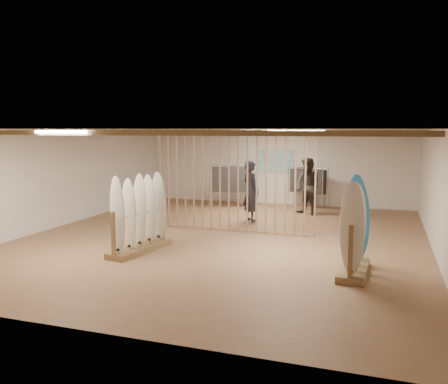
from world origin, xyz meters
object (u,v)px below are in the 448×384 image
(clothing_rack_a, at_px, (230,179))
(shopper_b, at_px, (308,183))
(clothing_rack_b, at_px, (308,181))
(shopper_a, at_px, (251,187))
(rack_right, at_px, (355,242))
(rack_left, at_px, (140,226))

(clothing_rack_a, height_order, shopper_b, shopper_b)
(clothing_rack_b, relative_size, shopper_a, 0.70)
(clothing_rack_b, xyz_separation_m, shopper_a, (-1.26, -3.01, 0.09))
(clothing_rack_a, relative_size, clothing_rack_b, 1.05)
(rack_right, xyz_separation_m, shopper_a, (-3.33, 4.46, 0.43))
(rack_left, xyz_separation_m, clothing_rack_b, (2.69, 7.32, 0.36))
(clothing_rack_a, bearing_deg, shopper_b, -26.15)
(clothing_rack_a, relative_size, shopper_b, 0.73)
(rack_right, distance_m, clothing_rack_a, 8.22)
(rack_right, relative_size, clothing_rack_b, 1.24)
(clothing_rack_b, bearing_deg, shopper_b, -59.38)
(clothing_rack_a, xyz_separation_m, clothing_rack_b, (2.66, 0.75, -0.05))
(rack_left, bearing_deg, shopper_b, 73.95)
(rack_left, relative_size, rack_right, 1.04)
(rack_right, bearing_deg, shopper_a, 128.84)
(rack_left, height_order, rack_right, rack_right)
(rack_left, distance_m, clothing_rack_a, 6.58)
(rack_left, distance_m, rack_right, 4.76)
(shopper_a, bearing_deg, shopper_b, -89.59)
(clothing_rack_b, bearing_deg, clothing_rack_a, -142.43)
(rack_right, xyz_separation_m, clothing_rack_b, (-2.07, 7.47, 0.34))
(shopper_a, bearing_deg, clothing_rack_b, -70.60)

